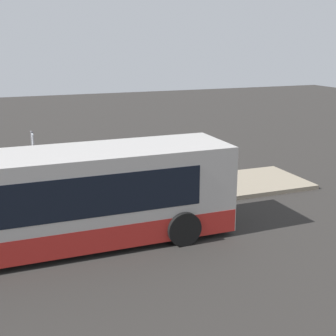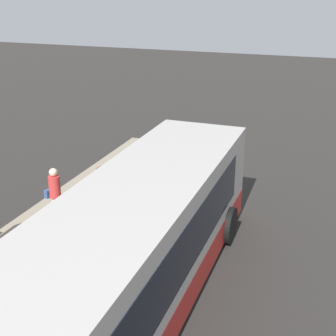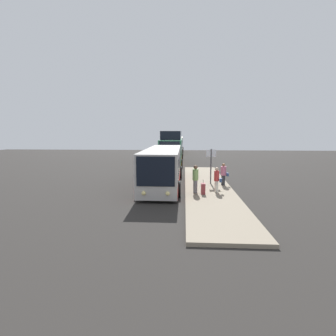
{
  "view_description": "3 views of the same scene",
  "coord_description": "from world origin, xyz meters",
  "px_view_note": "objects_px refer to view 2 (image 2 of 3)",
  "views": [
    {
      "loc": [
        -2.23,
        -12.94,
        5.79
      ],
      "look_at": [
        3.04,
        0.53,
        1.85
      ],
      "focal_mm": 50.0,
      "sensor_mm": 36.0,
      "label": 1
    },
    {
      "loc": [
        -8.3,
        -3.68,
        6.62
      ],
      "look_at": [
        3.04,
        0.53,
        1.85
      ],
      "focal_mm": 50.0,
      "sensor_mm": 36.0,
      "label": 2
    },
    {
      "loc": [
        18.82,
        1.51,
        4.04
      ],
      "look_at": [
        3.04,
        0.53,
        1.85
      ],
      "focal_mm": 28.0,
      "sensor_mm": 36.0,
      "label": 3
    }
  ],
  "objects_px": {
    "bus_lead": "(129,259)",
    "passenger_boarding": "(102,193)",
    "suitcase": "(94,206)",
    "passenger_waiting": "(55,192)"
  },
  "relations": [
    {
      "from": "passenger_waiting",
      "to": "suitcase",
      "type": "xyz_separation_m",
      "value": [
        0.56,
        -0.92,
        -0.55
      ]
    },
    {
      "from": "bus_lead",
      "to": "suitcase",
      "type": "distance_m",
      "value": 4.56
    },
    {
      "from": "passenger_boarding",
      "to": "suitcase",
      "type": "distance_m",
      "value": 0.86
    },
    {
      "from": "suitcase",
      "to": "passenger_waiting",
      "type": "bearing_deg",
      "value": 121.66
    },
    {
      "from": "suitcase",
      "to": "bus_lead",
      "type": "bearing_deg",
      "value": -141.42
    },
    {
      "from": "passenger_waiting",
      "to": "suitcase",
      "type": "relative_size",
      "value": 1.8
    },
    {
      "from": "bus_lead",
      "to": "suitcase",
      "type": "bearing_deg",
      "value": 38.58
    },
    {
      "from": "passenger_boarding",
      "to": "suitcase",
      "type": "bearing_deg",
      "value": -146.99
    },
    {
      "from": "passenger_waiting",
      "to": "suitcase",
      "type": "distance_m",
      "value": 1.21
    },
    {
      "from": "bus_lead",
      "to": "passenger_boarding",
      "type": "bearing_deg",
      "value": 36.14
    }
  ]
}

